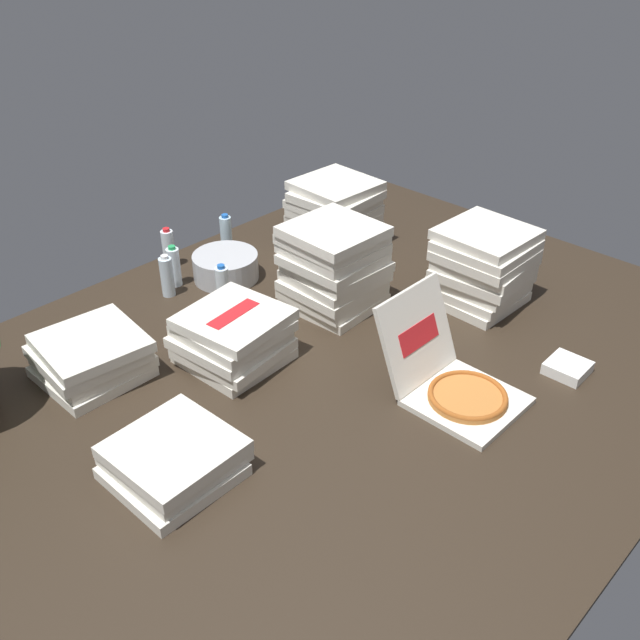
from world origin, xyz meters
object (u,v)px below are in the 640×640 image
object	(u,v)px
water_bottle_0	(167,276)
water_bottle_1	(223,286)
pizza_stack_left_far	(334,267)
water_bottle_4	(174,267)
water_bottle_3	(226,234)
pizza_stack_center_near	(335,215)
pizza_stack_left_near	(233,338)
water_bottle_2	(168,248)
open_pizza_box	(453,380)
ice_bucket	(226,267)
pizza_stack_center_far	(91,357)
napkin_pile	(567,368)
pizza_stack_right_near	(174,459)
pizza_stack_right_far	(482,267)

from	to	relation	value
water_bottle_0	water_bottle_1	xyz separation A→B (m)	(0.11, -0.24, 0.00)
pizza_stack_left_far	water_bottle_4	bearing A→B (deg)	119.96
water_bottle_3	pizza_stack_center_near	bearing A→B (deg)	-39.66
pizza_stack_left_near	water_bottle_2	distance (m)	0.86
open_pizza_box	ice_bucket	xyz separation A→B (m)	(0.00, 1.25, -0.01)
pizza_stack_center_far	water_bottle_1	bearing A→B (deg)	3.39
pizza_stack_left_far	water_bottle_1	xyz separation A→B (m)	(-0.33, 0.34, -0.09)
pizza_stack_center_far	ice_bucket	distance (m)	0.85
water_bottle_2	napkin_pile	world-z (taller)	water_bottle_2
pizza_stack_left_far	pizza_stack_right_near	size ratio (longest dim) A/B	1.01
water_bottle_3	water_bottle_4	world-z (taller)	same
pizza_stack_right_far	napkin_pile	world-z (taller)	pizza_stack_right_far
open_pizza_box	pizza_stack_right_far	world-z (taller)	open_pizza_box
pizza_stack_right_near	water_bottle_0	size ratio (longest dim) A/B	1.92
water_bottle_0	water_bottle_4	size ratio (longest dim) A/B	1.00
pizza_stack_center_far	water_bottle_1	distance (m)	0.66
pizza_stack_left_far	water_bottle_4	distance (m)	0.74
pizza_stack_center_far	pizza_stack_left_near	distance (m)	0.52
open_pizza_box	water_bottle_1	size ratio (longest dim) A/B	2.47
pizza_stack_center_far	pizza_stack_left_near	xyz separation A→B (m)	(0.42, -0.31, 0.02)
pizza_stack_left_far	water_bottle_1	world-z (taller)	pizza_stack_left_far
pizza_stack_right_near	open_pizza_box	bearing A→B (deg)	-23.51
pizza_stack_left_far	water_bottle_3	xyz separation A→B (m)	(0.01, 0.72, -0.09)
open_pizza_box	water_bottle_3	bearing A→B (deg)	82.93
pizza_stack_right_near	water_bottle_0	bearing A→B (deg)	54.83
pizza_stack_right_near	napkin_pile	bearing A→B (deg)	-25.46
open_pizza_box	water_bottle_1	world-z (taller)	open_pizza_box
pizza_stack_center_near	ice_bucket	bearing A→B (deg)	167.25
pizza_stack_center_near	water_bottle_1	size ratio (longest dim) A/B	1.98
pizza_stack_left_far	water_bottle_4	xyz separation A→B (m)	(-0.37, 0.64, -0.09)
pizza_stack_right_near	pizza_stack_center_far	xyz separation A→B (m)	(0.10, 0.64, 0.02)
pizza_stack_center_near	water_bottle_2	bearing A→B (deg)	149.03
pizza_stack_left_near	water_bottle_2	xyz separation A→B (m)	(0.29, 0.81, -0.01)
pizza_stack_center_far	water_bottle_3	size ratio (longest dim) A/B	2.01
pizza_stack_center_far	water_bottle_0	xyz separation A→B (m)	(0.55, 0.28, 0.01)
pizza_stack_left_near	pizza_stack_center_near	distance (m)	1.06
open_pizza_box	pizza_stack_right_near	distance (m)	1.00
ice_bucket	pizza_stack_right_near	bearing A→B (deg)	-137.28
pizza_stack_left_near	water_bottle_4	world-z (taller)	pizza_stack_left_near
open_pizza_box	pizza_stack_center_near	distance (m)	1.27
pizza_stack_right_far	ice_bucket	world-z (taller)	pizza_stack_right_far
water_bottle_2	water_bottle_3	world-z (taller)	same
water_bottle_3	pizza_stack_left_far	bearing A→B (deg)	-90.90
pizza_stack_left_near	water_bottle_3	xyz separation A→B (m)	(0.58, 0.73, -0.01)
pizza_stack_left_far	pizza_stack_center_near	bearing A→B (deg)	42.16
water_bottle_2	water_bottle_3	size ratio (longest dim) A/B	1.00
pizza_stack_center_near	water_bottle_1	distance (m)	0.76
napkin_pile	pizza_stack_center_far	bearing A→B (deg)	134.15
water_bottle_1	water_bottle_3	xyz separation A→B (m)	(0.34, 0.38, 0.00)
ice_bucket	water_bottle_4	distance (m)	0.23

